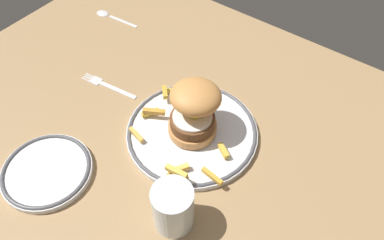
{
  "coord_description": "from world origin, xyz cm",
  "views": [
    {
      "loc": [
        25.41,
        -36.59,
        62.07
      ],
      "look_at": [
        -3.0,
        1.77,
        4.6
      ],
      "focal_mm": 36.16,
      "sensor_mm": 36.0,
      "label": 1
    }
  ],
  "objects": [
    {
      "name": "dinner_plate",
      "position": [
        -3.0,
        1.77,
        0.84
      ],
      "size": [
        26.38,
        26.38,
        1.6
      ],
      "color": "silver",
      "rests_on": "ground_plane"
    },
    {
      "name": "ground_plane",
      "position": [
        0.0,
        0.0,
        -2.0
      ],
      "size": [
        125.52,
        86.65,
        4.0
      ],
      "primitive_type": "cube",
      "color": "#9A784F"
    },
    {
      "name": "fries_pile",
      "position": [
        -4.48,
        -0.38,
        2.46
      ],
      "size": [
        23.27,
        21.73,
        2.86
      ],
      "color": "gold",
      "rests_on": "dinner_plate"
    },
    {
      "name": "fork",
      "position": [
        -26.47,
        1.53,
        0.18
      ],
      "size": [
        14.46,
        3.16,
        0.36
      ],
      "color": "silver",
      "rests_on": "ground_plane"
    },
    {
      "name": "spoon",
      "position": [
        -45.54,
        20.71,
        0.36
      ],
      "size": [
        13.4,
        2.9,
        0.9
      ],
      "color": "silver",
      "rests_on": "ground_plane"
    },
    {
      "name": "water_glass",
      "position": [
        5.54,
        -14.96,
        3.99
      ],
      "size": [
        6.95,
        6.95,
        9.16
      ],
      "color": "silver",
      "rests_on": "ground_plane"
    },
    {
      "name": "side_plate",
      "position": [
        -19.22,
        -21.71,
        0.83
      ],
      "size": [
        16.82,
        16.82,
        1.6
      ],
      "color": "silver",
      "rests_on": "ground_plane"
    },
    {
      "name": "burger",
      "position": [
        -3.02,
        2.51,
        7.14
      ],
      "size": [
        10.12,
        11.44,
        11.03
      ],
      "color": "#CB884A",
      "rests_on": "dinner_plate"
    }
  ]
}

